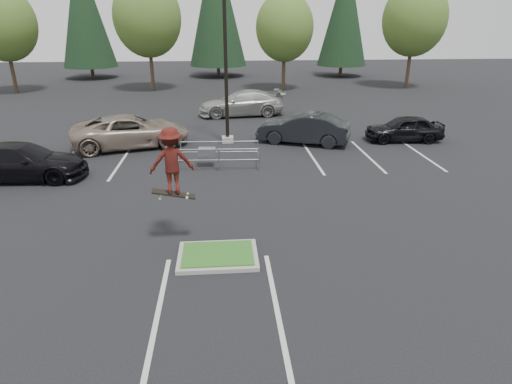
{
  "coord_description": "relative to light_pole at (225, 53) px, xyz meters",
  "views": [
    {
      "loc": [
        0.23,
        -10.36,
        6.18
      ],
      "look_at": [
        1.18,
        1.5,
        1.33
      ],
      "focal_mm": 30.0,
      "sensor_mm": 36.0,
      "label": 1
    }
  ],
  "objects": [
    {
      "name": "conif_b",
      "position": [
        -0.5,
        28.5,
        3.29
      ],
      "size": [
        6.38,
        6.38,
        14.5
      ],
      "color": "#38281C",
      "rests_on": "ground"
    },
    {
      "name": "car_l_black",
      "position": [
        -8.5,
        -5.0,
        -3.82
      ],
      "size": [
        5.17,
        2.26,
        1.48
      ],
      "primitive_type": "imported",
      "rotation": [
        0.0,
        0.0,
        1.53
      ],
      "color": "black",
      "rests_on": "ground"
    },
    {
      "name": "decid_c",
      "position": [
        5.49,
        17.83,
        0.69
      ],
      "size": [
        5.12,
        5.12,
        8.38
      ],
      "color": "#38281C",
      "rests_on": "ground"
    },
    {
      "name": "skateboarder",
      "position": [
        -1.7,
        -11.0,
        -2.03
      ],
      "size": [
        1.31,
        0.89,
        2.08
      ],
      "rotation": [
        0.0,
        0.0,
        3.31
      ],
      "color": "black",
      "rests_on": "ground"
    },
    {
      "name": "car_r_black",
      "position": [
        9.5,
        -0.5,
        -3.87
      ],
      "size": [
        4.12,
        1.81,
        1.38
      ],
      "primitive_type": "imported",
      "rotation": [
        0.0,
        0.0,
        4.67
      ],
      "color": "black",
      "rests_on": "ground"
    },
    {
      "name": "stall_lines",
      "position": [
        -1.85,
        -5.98,
        -4.56
      ],
      "size": [
        22.62,
        17.6,
        0.01
      ],
      "color": "beige",
      "rests_on": "ground"
    },
    {
      "name": "decid_b",
      "position": [
        -6.51,
        18.53,
        1.48
      ],
      "size": [
        5.89,
        5.89,
        9.64
      ],
      "color": "#38281C",
      "rests_on": "ground"
    },
    {
      "name": "ground",
      "position": [
        -0.5,
        -12.0,
        -4.56
      ],
      "size": [
        120.0,
        120.0,
        0.0
      ],
      "primitive_type": "plane",
      "color": "black",
      "rests_on": "ground"
    },
    {
      "name": "car_far_silver",
      "position": [
        1.11,
        6.78,
        -3.73
      ],
      "size": [
        5.93,
        2.86,
        1.67
      ],
      "primitive_type": "imported",
      "rotation": [
        0.0,
        0.0,
        4.81
      ],
      "color": "#A8A8A2",
      "rests_on": "ground"
    },
    {
      "name": "decid_a",
      "position": [
        -18.51,
        18.03,
        1.02
      ],
      "size": [
        5.44,
        5.44,
        8.91
      ],
      "color": "#38281C",
      "rests_on": "ground"
    },
    {
      "name": "car_r_charc",
      "position": [
        4.0,
        -0.5,
        -3.77
      ],
      "size": [
        5.09,
        3.29,
        1.59
      ],
      "primitive_type": "imported",
      "rotation": [
        0.0,
        0.0,
        4.35
      ],
      "color": "black",
      "rests_on": "ground"
    },
    {
      "name": "grass_median",
      "position": [
        -0.5,
        -12.0,
        -4.48
      ],
      "size": [
        2.2,
        1.6,
        0.16
      ],
      "color": "gray",
      "rests_on": "ground"
    },
    {
      "name": "cart_corral",
      "position": [
        -0.86,
        -3.98,
        -3.92
      ],
      "size": [
        3.63,
        1.44,
        1.01
      ],
      "rotation": [
        0.0,
        0.0,
        -0.04
      ],
      "color": "#919499",
      "rests_on": "ground"
    },
    {
      "name": "conif_c",
      "position": [
        13.5,
        27.5,
        2.29
      ],
      "size": [
        5.5,
        5.5,
        12.5
      ],
      "color": "#38281C",
      "rests_on": "ground"
    },
    {
      "name": "light_pole",
      "position": [
        0.0,
        0.0,
        0.0
      ],
      "size": [
        0.7,
        0.6,
        10.12
      ],
      "color": "gray",
      "rests_on": "ground"
    },
    {
      "name": "conif_a",
      "position": [
        -14.5,
        28.0,
        2.54
      ],
      "size": [
        5.72,
        5.72,
        13.0
      ],
      "color": "#38281C",
      "rests_on": "ground"
    },
    {
      "name": "car_l_tan",
      "position": [
        -5.0,
        -0.5,
        -3.74
      ],
      "size": [
        6.37,
        4.14,
        1.63
      ],
      "primitive_type": "imported",
      "rotation": [
        0.0,
        0.0,
        1.84
      ],
      "color": "gray",
      "rests_on": "ground"
    },
    {
      "name": "decid_d",
      "position": [
        17.49,
        18.33,
        1.35
      ],
      "size": [
        5.76,
        5.76,
        9.43
      ],
      "color": "#38281C",
      "rests_on": "ground"
    }
  ]
}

